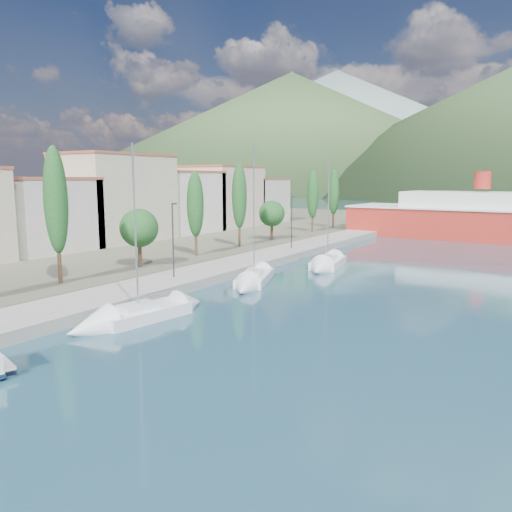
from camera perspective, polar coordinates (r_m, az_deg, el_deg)
The scene contains 9 objects.
ground at distance 136.44m, azimuth 24.22°, elevation 4.33°, with size 1400.00×1400.00×0.00m, color #224656.
quay at distance 49.74m, azimuth -1.54°, elevation -0.90°, with size 5.00×88.00×0.80m, color gray.
land_strip at distance 82.98m, azimuth -20.02°, elevation 2.43°, with size 70.00×148.00×0.70m, color #565644.
town_buildings at distance 72.08m, azimuth -12.20°, elevation 6.04°, with size 9.20×69.20×11.30m.
tree_row at distance 56.45m, azimuth -4.30°, elevation 5.74°, with size 3.53×64.32×10.61m.
lamp_posts at distance 40.04m, azimuth -10.81°, elevation 1.91°, with size 0.15×46.30×6.06m.
sailboat_near at distance 31.33m, azimuth -15.68°, elevation -7.19°, with size 3.66×8.53×11.86m.
sailboat_mid at distance 40.96m, azimuth -0.73°, elevation -3.14°, with size 5.21×9.02×12.62m.
sailboat_far at distance 49.10m, azimuth 7.72°, elevation -1.19°, with size 3.93×8.30×11.72m.
Camera 1 is at (17.94, -14.97, 8.76)m, focal length 35.00 mm.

